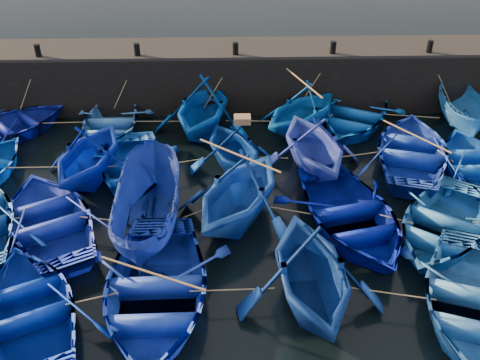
{
  "coord_description": "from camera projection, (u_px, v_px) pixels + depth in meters",
  "views": [
    {
      "loc": [
        -0.42,
        -11.45,
        10.53
      ],
      "look_at": [
        0.0,
        3.2,
        0.7
      ],
      "focal_mm": 40.0,
      "sensor_mm": 36.0,
      "label": 1
    }
  ],
  "objects": [
    {
      "name": "ground",
      "position": [
        243.0,
        262.0,
        15.38
      ],
      "size": [
        120.0,
        120.0,
        0.0
      ],
      "primitive_type": "plane",
      "color": "black",
      "rests_on": "ground"
    },
    {
      "name": "quay_wall",
      "position": [
        235.0,
        77.0,
        23.4
      ],
      "size": [
        26.0,
        2.5,
        2.5
      ],
      "primitive_type": "cube",
      "color": "black",
      "rests_on": "ground"
    },
    {
      "name": "quay_top",
      "position": [
        235.0,
        48.0,
        22.67
      ],
      "size": [
        26.0,
        2.5,
        0.12
      ],
      "primitive_type": "cube",
      "color": "black",
      "rests_on": "quay_wall"
    },
    {
      "name": "bollard_0",
      "position": [
        38.0,
        50.0,
        21.56
      ],
      "size": [
        0.24,
        0.24,
        0.5
      ],
      "primitive_type": "cylinder",
      "color": "black",
      "rests_on": "quay_top"
    },
    {
      "name": "bollard_1",
      "position": [
        137.0,
        49.0,
        21.66
      ],
      "size": [
        0.24,
        0.24,
        0.5
      ],
      "primitive_type": "cylinder",
      "color": "black",
      "rests_on": "quay_top"
    },
    {
      "name": "bollard_2",
      "position": [
        235.0,
        48.0,
        21.75
      ],
      "size": [
        0.24,
        0.24,
        0.5
      ],
      "primitive_type": "cylinder",
      "color": "black",
      "rests_on": "quay_top"
    },
    {
      "name": "bollard_3",
      "position": [
        333.0,
        47.0,
        21.85
      ],
      "size": [
        0.24,
        0.24,
        0.5
      ],
      "primitive_type": "cylinder",
      "color": "black",
      "rests_on": "quay_top"
    },
    {
      "name": "bollard_4",
      "position": [
        430.0,
        46.0,
        21.95
      ],
      "size": [
        0.24,
        0.24,
        0.5
      ],
      "primitive_type": "cylinder",
      "color": "black",
      "rests_on": "quay_top"
    },
    {
      "name": "boat_0",
      "position": [
        11.0,
        125.0,
        21.3
      ],
      "size": [
        5.75,
        5.64,
        0.98
      ],
      "primitive_type": "imported",
      "rotation": [
        0.0,
        0.0,
        2.3
      ],
      "color": "navy",
      "rests_on": "ground"
    },
    {
      "name": "boat_1",
      "position": [
        109.0,
        123.0,
        21.45
      ],
      "size": [
        3.33,
        4.64,
        0.96
      ],
      "primitive_type": "imported",
      "rotation": [
        0.0,
        0.0,
        -0.0
      ],
      "color": "#2C63B6",
      "rests_on": "ground"
    },
    {
      "name": "boat_2",
      "position": [
        203.0,
        106.0,
        21.11
      ],
      "size": [
        4.82,
        5.29,
        2.39
      ],
      "primitive_type": "imported",
      "rotation": [
        0.0,
        0.0,
        -0.22
      ],
      "color": "#003B8F",
      "rests_on": "ground"
    },
    {
      "name": "boat_3",
      "position": [
        302.0,
        109.0,
        21.17
      ],
      "size": [
        5.42,
        5.42,
        2.17
      ],
      "primitive_type": "imported",
      "rotation": [
        0.0,
        0.0,
        -0.79
      ],
      "color": "#054FA8",
      "rests_on": "ground"
    },
    {
      "name": "boat_4",
      "position": [
        354.0,
        114.0,
        21.98
      ],
      "size": [
        5.63,
        6.26,
        1.07
      ],
      "primitive_type": "imported",
      "rotation": [
        0.0,
        0.0,
        -0.48
      ],
      "color": "#08469B",
      "rests_on": "ground"
    },
    {
      "name": "boat_5",
      "position": [
        463.0,
        112.0,
        21.56
      ],
      "size": [
        1.97,
        4.34,
        1.63
      ],
      "primitive_type": "imported",
      "rotation": [
        0.0,
        0.0,
        -0.09
      ],
      "color": "blue",
      "rests_on": "ground"
    },
    {
      "name": "boat_7",
      "position": [
        89.0,
        153.0,
        18.32
      ],
      "size": [
        4.54,
        4.96,
        2.21
      ],
      "primitive_type": "imported",
      "rotation": [
        0.0,
        0.0,
        2.9
      ],
      "color": "#051E9B",
      "rests_on": "ground"
    },
    {
      "name": "boat_8",
      "position": [
        133.0,
        168.0,
        18.66
      ],
      "size": [
        3.96,
        5.14,
        0.99
      ],
      "primitive_type": "imported",
      "rotation": [
        0.0,
        0.0,
        0.12
      ],
      "color": "#0842AE",
      "rests_on": "ground"
    },
    {
      "name": "boat_9",
      "position": [
        234.0,
        147.0,
        18.89
      ],
      "size": [
        4.31,
        4.61,
        1.95
      ],
      "primitive_type": "imported",
      "rotation": [
        0.0,
        0.0,
        3.51
      ],
      "color": "navy",
      "rests_on": "ground"
    },
    {
      "name": "boat_10",
      "position": [
        314.0,
        143.0,
        18.77
      ],
      "size": [
        4.58,
        5.05,
        2.29
      ],
      "primitive_type": "imported",
      "rotation": [
        0.0,
        0.0,
        3.35
      ],
      "color": "#2B3EB9",
      "rests_on": "ground"
    },
    {
      "name": "boat_11",
      "position": [
        413.0,
        150.0,
        19.54
      ],
      "size": [
        5.23,
        6.27,
        1.12
      ],
      "primitive_type": "imported",
      "rotation": [
        0.0,
        0.0,
        2.86
      ],
      "color": "#1432A7",
      "rests_on": "ground"
    },
    {
      "name": "boat_12",
      "position": [
        478.0,
        163.0,
        18.93
      ],
      "size": [
        3.43,
        4.74,
        0.97
      ],
      "primitive_type": "imported",
      "rotation": [
        0.0,
        0.0,
        3.13
      ],
      "color": "blue",
      "rests_on": "ground"
    },
    {
      "name": "boat_14",
      "position": [
        50.0,
        218.0,
        16.23
      ],
      "size": [
        5.64,
        6.26,
        1.07
      ],
      "primitive_type": "imported",
      "rotation": [
        0.0,
        0.0,
        3.62
      ],
      "color": "#14279D",
      "rests_on": "ground"
    },
    {
      "name": "boat_15",
      "position": [
        147.0,
        209.0,
        15.86
      ],
      "size": [
        1.94,
        5.1,
        1.97
      ],
      "primitive_type": "imported",
      "rotation": [
        0.0,
        0.0,
        3.14
      ],
      "color": "navy",
      "rests_on": "ground"
    },
    {
      "name": "boat_16",
      "position": [
        239.0,
        190.0,
        16.29
      ],
      "size": [
        5.66,
        5.91,
        2.41
      ],
      "primitive_type": "imported",
      "rotation": [
        0.0,
        0.0,
        -0.5
      ],
      "color": "#13419E",
      "rests_on": "ground"
    },
    {
      "name": "boat_17",
      "position": [
        351.0,
        215.0,
        16.31
      ],
      "size": [
        5.0,
        6.13,
        1.12
      ],
      "primitive_type": "imported",
      "rotation": [
        0.0,
        0.0,
        0.24
      ],
      "color": "#000C80",
      "rests_on": "ground"
    },
    {
      "name": "boat_18",
      "position": [
        443.0,
        224.0,
        16.02
      ],
      "size": [
        5.82,
        6.16,
        1.04
      ],
      "primitive_type": "imported",
      "rotation": [
        0.0,
        0.0,
        -0.61
      ],
      "color": "#1D5EAC",
      "rests_on": "ground"
    },
    {
      "name": "boat_21",
      "position": [
        29.0,
        307.0,
        13.29
      ],
      "size": [
        5.11,
        5.78,
        0.99
      ],
      "primitive_type": "imported",
      "rotation": [
        0.0,
        0.0,
        3.57
      ],
      "color": "#02219A",
      "rests_on": "ground"
    },
    {
      "name": "boat_22",
      "position": [
        154.0,
        291.0,
        13.62
      ],
      "size": [
        4.18,
        5.77,
        1.18
      ],
      "primitive_type": "imported",
      "rotation": [
        0.0,
        0.0,
        0.02
      ],
      "color": "blue",
      "rests_on": "ground"
    },
    {
      "name": "boat_23",
      "position": [
        311.0,
        270.0,
        13.43
      ],
      "size": [
        4.21,
        4.77,
        2.35
      ],
      "primitive_type": "imported",
      "rotation": [
        0.0,
        0.0,
        0.09
      ],
      "color": "navy",
      "rests_on": "ground"
    },
    {
      "name": "boat_24",
      "position": [
        472.0,
        299.0,
        13.45
      ],
      "size": [
        5.26,
        6.16,
        1.08
      ],
      "primitive_type": "imported",
      "rotation": [
        0.0,
        0.0,
        -0.34
      ],
      "color": "blue",
      "rests_on": "ground"
    },
    {
      "name": "wooden_crate",
      "position": [
        242.0,
        119.0,
        18.29
      ],
      "size": [
        0.57,
        0.44,
        0.24
      ],
      "primitive_type": "cube",
      "color": "brown",
      "rests_on": "boat_9"
    },
    {
      "name": "mooring_ropes",
      "position": [
        249.0,
        148.0,
        19.08
      ],
      "size": [
        18.21,
        11.67,
        2.1
      ],
      "color": "tan",
      "rests_on": "ground"
    },
    {
      "name": "loose_oars",
      "position": [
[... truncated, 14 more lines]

